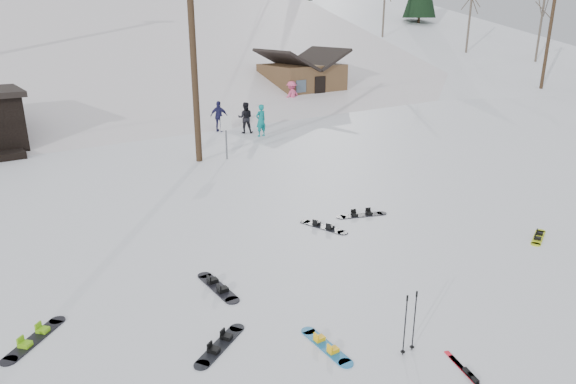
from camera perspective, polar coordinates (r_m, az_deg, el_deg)
ground at (r=10.43m, az=16.31°, el=-14.91°), size 200.00×200.00×0.00m
ski_slope at (r=63.03m, az=-27.72°, el=0.16°), size 60.00×85.24×65.97m
ridge_right at (r=73.15m, az=3.49°, el=5.43°), size 45.66×93.98×54.59m
treeline_right at (r=64.12m, az=6.90°, el=13.43°), size 20.00×60.00×10.00m
utility_pole at (r=21.20m, az=-10.53°, el=15.73°), size 2.00×0.26×9.00m
utility_pole_right at (r=46.72m, az=27.06°, el=15.51°), size 2.00×0.26×9.00m
trail_sign at (r=21.74m, az=-6.89°, el=6.91°), size 0.50×0.09×1.85m
cabin at (r=36.80m, az=1.55°, el=12.12°), size 5.39×4.40×3.77m
hero_snowboard at (r=9.72m, az=4.26°, el=-16.67°), size 0.33×1.41×0.10m
hero_skis at (r=9.52m, az=19.64°, el=-18.77°), size 0.57×1.40×0.08m
ski_poles at (r=9.49m, az=13.38°, el=-13.94°), size 0.33×0.09×1.18m
board_scatter_a at (r=9.80m, az=-7.54°, el=-16.49°), size 1.34×0.89×0.11m
board_scatter_b at (r=11.63m, az=-7.82°, el=-10.39°), size 0.34×1.66×0.12m
board_scatter_c at (r=10.93m, az=-26.35°, el=-14.40°), size 1.29×1.14×0.11m
board_scatter_d at (r=15.69m, az=8.19°, el=-2.52°), size 1.52×0.77×0.11m
board_scatter_e at (r=15.57m, az=26.06°, el=-4.52°), size 1.23×0.65×0.09m
board_scatter_f at (r=14.70m, az=3.95°, el=-3.85°), size 0.64×1.57×0.11m
skier_teal at (r=26.13m, az=-3.03°, el=7.94°), size 0.62×0.44×1.62m
skier_dark at (r=26.98m, az=-4.76°, el=8.23°), size 0.99×0.94×1.61m
skier_pink at (r=33.81m, az=0.40°, el=10.63°), size 1.31×0.88×1.89m
skier_navy at (r=27.50m, az=-7.65°, el=8.33°), size 0.95×0.94×1.61m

